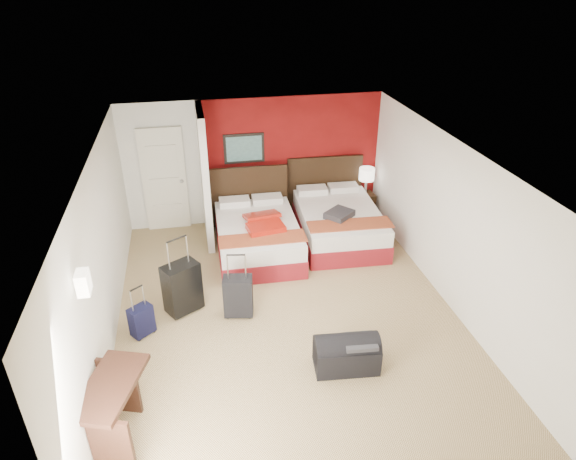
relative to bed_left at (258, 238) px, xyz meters
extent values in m
plane|color=tan|center=(0.17, -1.88, -0.31)|extent=(6.50, 6.50, 0.00)
cube|color=silver|center=(0.17, 1.37, 0.94)|extent=(5.00, 0.04, 2.50)
cube|color=silver|center=(-2.33, -1.88, 0.94)|extent=(0.04, 6.50, 2.50)
cube|color=black|center=(-0.03, 1.31, 1.24)|extent=(0.78, 0.03, 0.58)
cube|color=white|center=(-2.21, -3.38, 1.59)|extent=(0.12, 0.20, 0.24)
cube|color=maroon|center=(0.92, 1.35, 0.94)|extent=(3.50, 0.04, 2.50)
cube|color=silver|center=(-0.83, 0.73, 0.94)|extent=(0.12, 1.20, 2.50)
cube|color=silver|center=(-1.58, 1.32, 0.72)|extent=(0.82, 0.06, 2.05)
cube|color=white|center=(0.00, 0.00, 0.00)|extent=(1.48, 2.08, 0.61)
cube|color=silver|center=(1.58, 0.19, 0.01)|extent=(1.57, 2.17, 0.63)
cube|color=#AF1C0F|center=(0.10, -0.10, 0.36)|extent=(0.74, 0.94, 0.11)
cube|color=#323135|center=(1.48, -0.11, 0.38)|extent=(0.61, 0.60, 0.12)
cube|color=black|center=(2.39, 1.05, -0.06)|extent=(0.38, 0.38, 0.50)
cylinder|color=silver|center=(2.39, 1.05, 0.47)|extent=(0.37, 0.37, 0.56)
cube|color=black|center=(-1.36, -1.48, 0.08)|extent=(0.61, 0.55, 0.78)
cube|color=black|center=(-0.55, -1.75, 0.01)|extent=(0.47, 0.34, 0.63)
cube|color=black|center=(-1.95, -1.93, -0.08)|extent=(0.37, 0.35, 0.45)
cube|color=black|center=(0.69, -3.14, -0.10)|extent=(0.87, 0.52, 0.42)
cube|color=#333438|center=(0.84, -3.19, 0.14)|extent=(0.44, 0.38, 0.05)
cube|color=black|center=(-2.10, -3.72, 0.11)|extent=(0.80, 1.11, 0.84)
camera|label=1|loc=(-1.04, -7.83, 4.43)|focal=31.23mm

